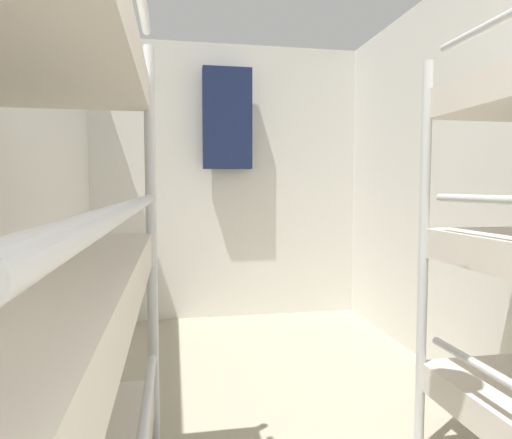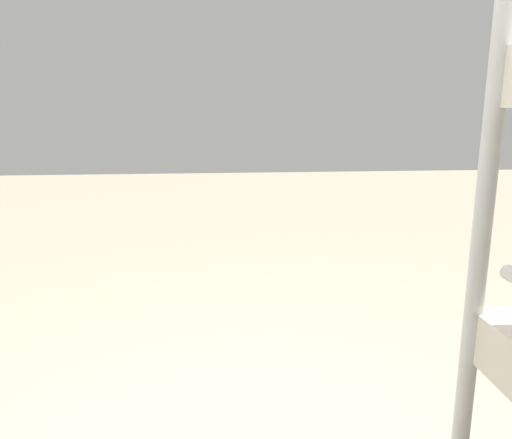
# 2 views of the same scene
# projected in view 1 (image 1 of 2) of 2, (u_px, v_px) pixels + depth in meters

# --- Properties ---
(wall_back) EXTENTS (2.60, 0.06, 2.55)m
(wall_back) POSITION_uv_depth(u_px,v_px,m) (228.00, 183.00, 4.30)
(wall_back) COLOR silver
(wall_back) RESTS_ON ground_plane
(hanging_coat) EXTENTS (0.44, 0.12, 0.90)m
(hanging_coat) POSITION_uv_depth(u_px,v_px,m) (227.00, 119.00, 4.11)
(hanging_coat) COLOR #192347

